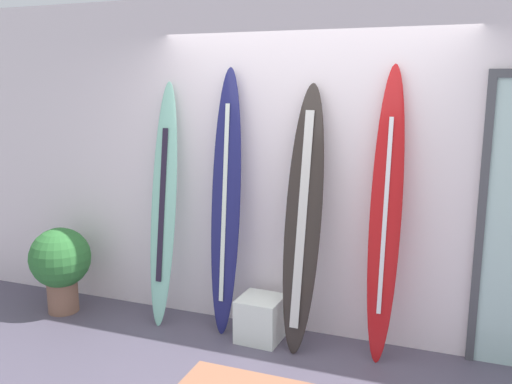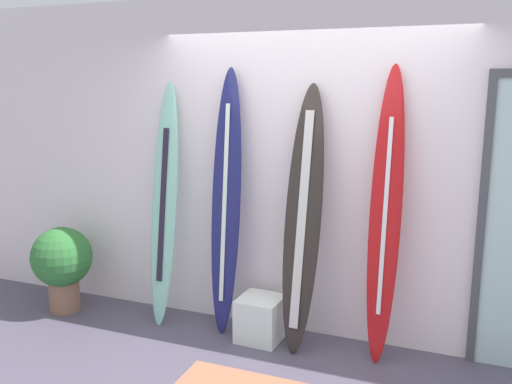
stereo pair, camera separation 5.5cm
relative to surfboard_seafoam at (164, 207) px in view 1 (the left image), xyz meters
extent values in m
cube|color=white|center=(1.21, 0.32, 0.36)|extent=(7.20, 0.20, 2.80)
ellipsoid|color=#8ACFB5|center=(0.00, 0.00, 0.02)|extent=(0.24, 0.39, 2.11)
cube|color=#241B2D|center=(0.00, -0.03, 0.02)|extent=(0.05, 0.22, 1.31)
cone|color=black|center=(0.00, -0.10, -0.85)|extent=(0.07, 0.08, 0.11)
ellipsoid|color=navy|center=(0.58, 0.02, 0.07)|extent=(0.26, 0.32, 2.23)
cube|color=silver|center=(0.58, -0.01, 0.08)|extent=(0.04, 0.20, 1.63)
cone|color=black|center=(0.58, -0.04, -0.84)|extent=(0.07, 0.08, 0.11)
ellipsoid|color=#2D2522|center=(1.26, -0.03, 0.01)|extent=(0.32, 0.47, 2.10)
cube|color=silver|center=(1.26, -0.06, 0.02)|extent=(0.09, 0.32, 1.67)
cone|color=black|center=(1.26, -0.14, -0.86)|extent=(0.07, 0.09, 0.11)
ellipsoid|color=red|center=(1.88, 0.03, 0.08)|extent=(0.24, 0.35, 2.24)
cube|color=silver|center=(1.88, 0.00, 0.08)|extent=(0.03, 0.21, 1.46)
cube|color=white|center=(0.92, -0.06, -0.86)|extent=(0.36, 0.36, 0.36)
cube|color=#47474C|center=(2.55, 0.20, 0.02)|extent=(0.06, 0.06, 2.13)
cylinder|color=#855C48|center=(-1.00, -0.19, -0.90)|extent=(0.28, 0.28, 0.29)
sphere|color=#2F7033|center=(-1.00, -0.19, -0.52)|extent=(0.55, 0.55, 0.55)
camera|label=1|loc=(2.37, -3.99, 1.06)|focal=38.09mm
camera|label=2|loc=(2.43, -3.97, 1.06)|focal=38.09mm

